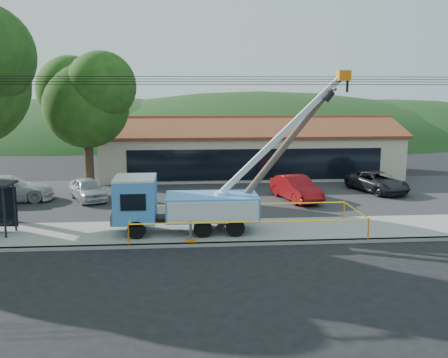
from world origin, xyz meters
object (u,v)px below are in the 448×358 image
at_px(utility_truck, 183,202).
at_px(car_silver, 88,201).
at_px(leaning_pole, 285,146).
at_px(car_red, 296,202).
at_px(car_white, 8,203).
at_px(car_dark, 377,193).

bearing_deg(utility_truck, car_silver, 127.54).
distance_m(utility_truck, leaning_pole, 5.39).
distance_m(leaning_pole, car_red, 7.61).
xyz_separation_m(leaning_pole, car_white, (-15.15, 7.14, -4.08)).
height_order(utility_truck, car_white, utility_truck).
bearing_deg(car_dark, car_white, 164.53).
height_order(car_silver, car_red, car_red).
distance_m(utility_truck, car_dark, 15.15).
distance_m(utility_truck, car_silver, 9.52).
relative_size(utility_truck, car_dark, 2.30).
bearing_deg(car_dark, car_silver, 165.07).
height_order(leaning_pole, car_silver, leaning_pole).
distance_m(utility_truck, car_white, 12.88).
relative_size(leaning_pole, car_dark, 1.57).
xyz_separation_m(utility_truck, car_red, (6.74, 6.39, -1.54)).
bearing_deg(car_red, car_dark, 4.74).
bearing_deg(leaning_pole, car_silver, 145.60).
height_order(utility_truck, leaning_pole, utility_truck).
xyz_separation_m(car_red, car_white, (-17.15, 1.04, 0.00)).
bearing_deg(leaning_pole, utility_truck, -176.64).
bearing_deg(car_white, car_silver, -96.77).
xyz_separation_m(car_red, car_dark, (5.79, 1.99, 0.00)).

